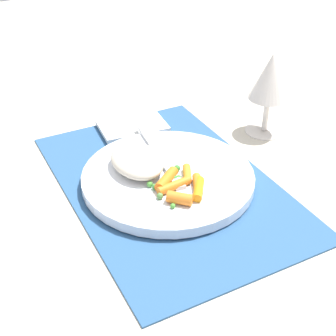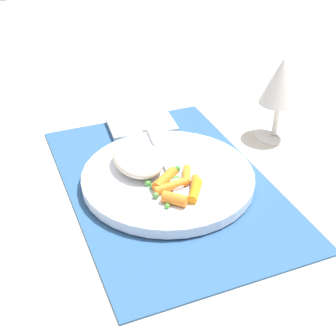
% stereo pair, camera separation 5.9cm
% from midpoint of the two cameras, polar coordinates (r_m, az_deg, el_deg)
% --- Properties ---
extents(ground_plane, '(2.40, 2.40, 0.00)m').
position_cam_midpoint_polar(ground_plane, '(0.77, -2.18, -2.03)').
color(ground_plane, beige).
extents(placemat, '(0.46, 0.30, 0.01)m').
position_cam_midpoint_polar(placemat, '(0.77, -2.19, -1.85)').
color(placemat, '#2D5684').
rests_on(placemat, ground_plane).
extents(plate, '(0.27, 0.27, 0.02)m').
position_cam_midpoint_polar(plate, '(0.76, -2.21, -1.18)').
color(plate, white).
rests_on(plate, placemat).
extents(rice_mound, '(0.11, 0.08, 0.03)m').
position_cam_midpoint_polar(rice_mound, '(0.76, -5.83, 0.82)').
color(rice_mound, beige).
rests_on(rice_mound, plate).
extents(carrot_portion, '(0.09, 0.08, 0.02)m').
position_cam_midpoint_polar(carrot_portion, '(0.72, -0.71, -2.11)').
color(carrot_portion, orange).
rests_on(carrot_portion, plate).
extents(pea_scatter, '(0.08, 0.07, 0.01)m').
position_cam_midpoint_polar(pea_scatter, '(0.73, -2.48, -1.83)').
color(pea_scatter, green).
rests_on(pea_scatter, plate).
extents(fork, '(0.21, 0.04, 0.01)m').
position_cam_midpoint_polar(fork, '(0.78, -3.00, 0.81)').
color(fork, silver).
rests_on(fork, plate).
extents(wine_glass, '(0.07, 0.07, 0.15)m').
position_cam_midpoint_polar(wine_glass, '(0.88, 9.92, 10.08)').
color(wine_glass, silver).
rests_on(wine_glass, ground_plane).
extents(napkin, '(0.09, 0.13, 0.01)m').
position_cam_midpoint_polar(napkin, '(0.92, -5.98, 4.84)').
color(napkin, white).
rests_on(napkin, placemat).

